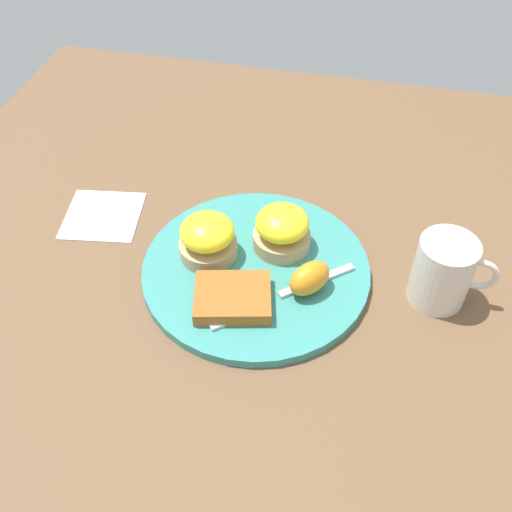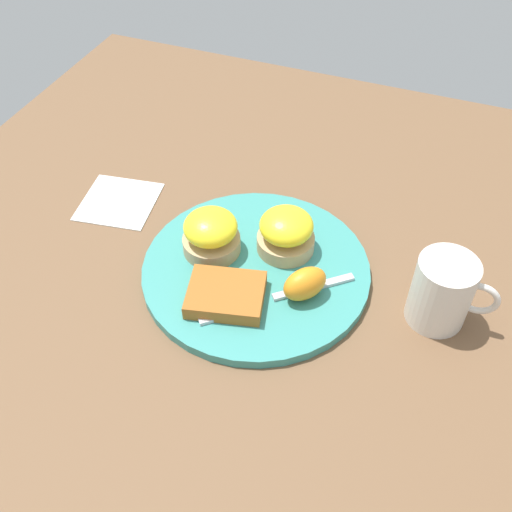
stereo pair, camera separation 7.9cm
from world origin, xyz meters
name	(u,v)px [view 2 (the right image)]	position (x,y,z in m)	size (l,w,h in m)	color
ground_plane	(256,273)	(0.00, 0.00, 0.00)	(1.10, 1.10, 0.00)	brown
plate	(256,270)	(0.00, 0.00, 0.01)	(0.31, 0.31, 0.01)	teal
sandwich_benedict_left	(286,232)	(0.03, 0.05, 0.04)	(0.08, 0.08, 0.06)	tan
sandwich_benedict_right	(211,233)	(-0.07, 0.01, 0.04)	(0.08, 0.08, 0.06)	tan
hashbrown_patty	(226,295)	(-0.01, -0.07, 0.02)	(0.10, 0.08, 0.02)	#A15B22
orange_wedge	(305,284)	(0.08, -0.03, 0.04)	(0.06, 0.04, 0.04)	orange
fork	(267,299)	(0.03, -0.05, 0.02)	(0.17, 0.15, 0.00)	silver
cup	(443,292)	(0.24, 0.01, 0.05)	(0.10, 0.07, 0.10)	silver
napkin	(119,201)	(-0.25, 0.06, 0.00)	(0.11, 0.11, 0.00)	white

